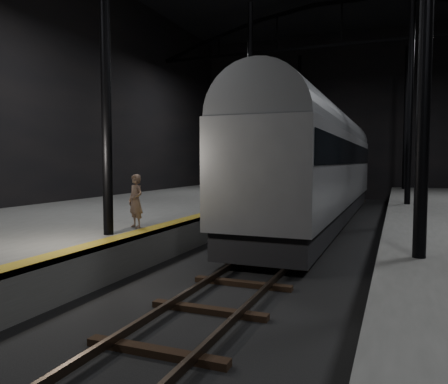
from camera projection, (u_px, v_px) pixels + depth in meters
The scene contains 6 objects.
ground at pixel (283, 253), 14.05m from camera, with size 44.00×44.00×0.00m, color black.
platform_left at pixel (93, 225), 16.78m from camera, with size 9.00×43.80×1.00m, color #575755.
tactile_strip at pixel (192, 217), 15.18m from camera, with size 0.50×43.80×0.01m, color olive.
track at pixel (283, 251), 14.05m from camera, with size 2.40×43.00×0.24m.
train at pixel (320, 160), 20.32m from camera, with size 3.05×20.37×5.45m.
woman at pixel (136, 201), 12.84m from camera, with size 0.57×0.38×1.58m, color #A57E65.
Camera 1 is at (3.35, -13.61, 2.95)m, focal length 35.00 mm.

